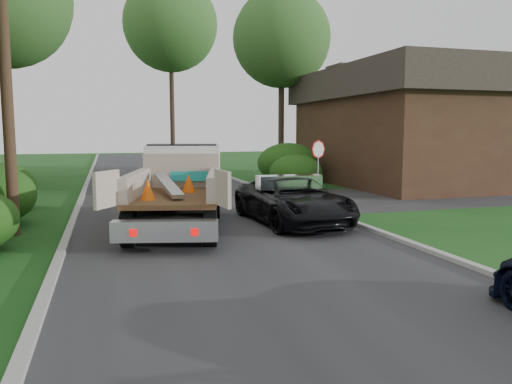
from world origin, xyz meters
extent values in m
plane|color=#154614|center=(0.00, 0.00, 0.00)|extent=(120.00, 120.00, 0.00)
cube|color=#28282B|center=(0.00, 10.00, 0.00)|extent=(8.00, 90.00, 0.02)
cube|color=#28282B|center=(12.00, 9.00, 0.01)|extent=(16.00, 7.00, 0.02)
cube|color=#9E9E99|center=(-4.10, 10.00, 0.06)|extent=(0.20, 90.00, 0.12)
cube|color=#9E9E99|center=(4.10, 10.00, 0.06)|extent=(0.20, 90.00, 0.12)
cylinder|color=slate|center=(5.20, 9.00, 1.00)|extent=(0.06, 0.06, 2.00)
cylinder|color=#B20A0A|center=(5.20, 9.00, 2.10)|extent=(0.71, 0.32, 0.76)
cylinder|color=#382619|center=(-5.50, 5.00, 5.00)|extent=(0.30, 0.30, 10.00)
cube|color=#3C2318|center=(13.00, 14.00, 2.25)|extent=(9.00, 12.00, 4.50)
cube|color=#332B26|center=(13.00, 14.00, 5.30)|extent=(9.72, 12.96, 1.60)
cube|color=#332B26|center=(13.00, 14.00, 6.10)|extent=(9.72, 1.80, 0.20)
ellipsoid|color=#1A400E|center=(5.80, 13.00, 0.85)|extent=(2.60, 2.60, 1.70)
ellipsoid|color=#1A400E|center=(6.50, 16.00, 1.10)|extent=(3.38, 3.38, 2.21)
cylinder|color=#2D2119|center=(-7.50, 17.00, 4.50)|extent=(0.36, 0.36, 9.00)
cylinder|color=#2D2119|center=(7.50, 20.00, 4.25)|extent=(0.36, 0.36, 8.50)
sphere|color=#2C5720|center=(7.50, 20.00, 8.50)|extent=(6.00, 6.00, 6.00)
cylinder|color=#2D2119|center=(2.00, 30.00, 5.50)|extent=(0.36, 0.36, 11.00)
sphere|color=#2C5720|center=(2.00, 30.00, 11.00)|extent=(7.20, 7.20, 7.20)
cylinder|color=black|center=(-1.65, 6.48, 0.47)|extent=(0.52, 0.99, 0.94)
cylinder|color=black|center=(0.28, 6.01, 0.47)|extent=(0.52, 0.99, 0.94)
cylinder|color=black|center=(-2.57, 2.62, 0.47)|extent=(0.52, 0.99, 0.94)
cylinder|color=black|center=(-0.65, 2.16, 0.47)|extent=(0.52, 0.99, 0.94)
cube|color=black|center=(-1.12, 4.42, 0.65)|extent=(3.44, 6.37, 0.25)
cube|color=white|center=(-0.61, 6.55, 1.57)|extent=(2.67, 2.36, 1.62)
cube|color=black|center=(-0.61, 6.55, 2.14)|extent=(2.48, 2.17, 0.57)
cube|color=#472D19|center=(-1.29, 3.71, 1.04)|extent=(3.11, 4.19, 0.13)
cube|color=beige|center=(-0.85, 5.53, 1.62)|extent=(2.26, 0.64, 1.04)
cube|color=beige|center=(-2.31, 3.95, 1.41)|extent=(1.08, 3.51, 0.63)
cube|color=beige|center=(-0.28, 3.46, 1.41)|extent=(1.08, 3.51, 0.63)
cube|color=silver|center=(-1.82, 1.53, 0.57)|extent=(2.42, 0.92, 0.47)
cube|color=#B20505|center=(-2.52, 1.50, 0.57)|extent=(0.17, 0.08, 0.17)
cube|color=#B20505|center=(-1.20, 1.18, 0.57)|extent=(0.17, 0.08, 0.17)
cube|color=beige|center=(-3.05, 1.98, 1.51)|extent=(0.59, 0.83, 0.83)
cube|color=beige|center=(-0.51, 1.37, 1.51)|extent=(0.19, 0.94, 0.83)
cube|color=silver|center=(-1.47, 3.86, 1.40)|extent=(0.52, 2.72, 0.48)
cone|color=#F2590A|center=(-2.07, 2.93, 1.37)|extent=(0.45, 0.45, 0.52)
cone|color=#F2590A|center=(-0.84, 4.24, 1.37)|extent=(0.45, 0.45, 0.52)
cube|color=#148C84|center=(-0.66, 5.22, 1.47)|extent=(1.14, 0.37, 0.29)
imported|color=black|center=(2.40, 4.50, 0.71)|extent=(2.64, 5.26, 1.43)
camera|label=1|loc=(-3.02, -9.69, 2.79)|focal=35.00mm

